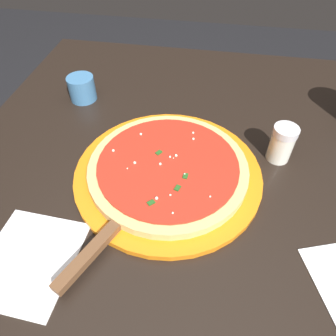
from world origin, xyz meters
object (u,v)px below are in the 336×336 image
object	(u,v)px
pizza_server	(108,235)
cup_small_sauce	(82,88)
pizza	(168,167)
napkin_loose_left	(29,260)
parmesan_shaker	(282,143)
serving_plate	(168,173)

from	to	relation	value
pizza_server	cup_small_sauce	world-z (taller)	cup_small_sauce
pizza	napkin_loose_left	bearing A→B (deg)	139.07
pizza_server	napkin_loose_left	distance (m)	0.12
pizza	parmesan_shaker	xyz separation A→B (m)	(0.08, -0.20, 0.02)
serving_plate	parmesan_shaker	world-z (taller)	parmesan_shaker
pizza	parmesan_shaker	size ratio (longest dim) A/B	3.90
serving_plate	cup_small_sauce	world-z (taller)	cup_small_sauce
pizza	cup_small_sauce	xyz separation A→B (m)	(0.21, 0.24, 0.01)
pizza	cup_small_sauce	distance (m)	0.32
pizza	parmesan_shaker	distance (m)	0.22
serving_plate	pizza_server	world-z (taller)	pizza_server
parmesan_shaker	pizza_server	bearing A→B (deg)	130.73
cup_small_sauce	pizza	bearing A→B (deg)	-131.15
pizza_server	cup_small_sauce	bearing A→B (deg)	25.76
pizza	napkin_loose_left	xyz separation A→B (m)	(-0.20, 0.18, -0.02)
pizza	pizza_server	bearing A→B (deg)	155.85
pizza	pizza_server	xyz separation A→B (m)	(-0.15, 0.07, -0.00)
parmesan_shaker	serving_plate	bearing A→B (deg)	112.18
napkin_loose_left	parmesan_shaker	bearing A→B (deg)	-53.00
serving_plate	napkin_loose_left	xyz separation A→B (m)	(-0.20, 0.18, -0.00)
pizza	parmesan_shaker	bearing A→B (deg)	-67.82
parmesan_shaker	cup_small_sauce	bearing A→B (deg)	73.92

